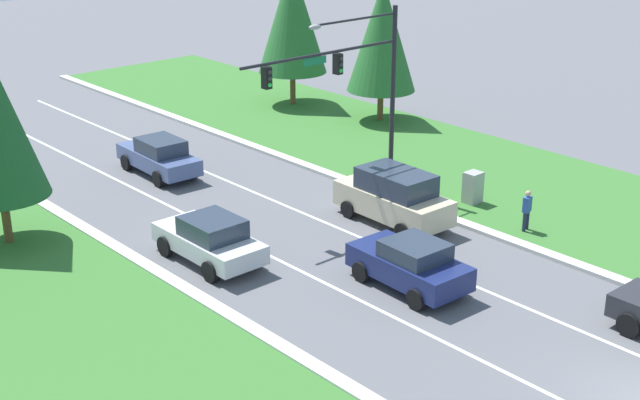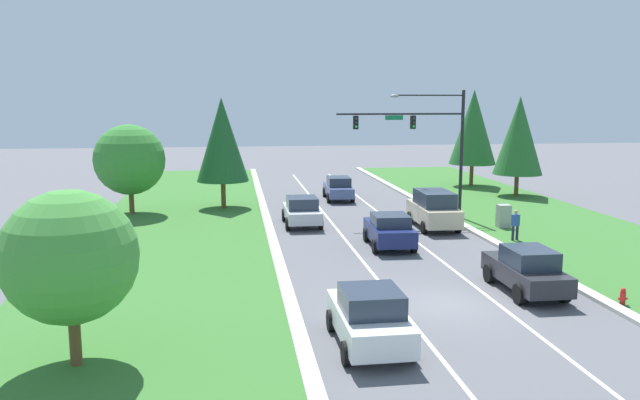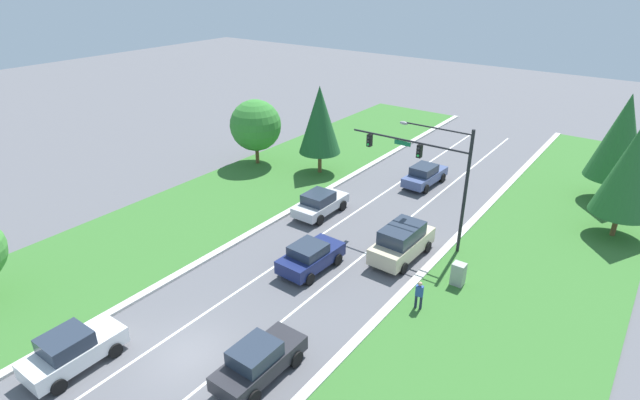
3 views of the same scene
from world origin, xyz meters
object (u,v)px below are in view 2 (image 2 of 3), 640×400
Objects in this scene: charcoal_sedan at (526,270)px; oak_far_left_tree at (70,257)px; pedestrian at (515,224)px; conifer_far_right_tree at (473,127)px; navy_sedan at (389,230)px; champagne_suv at (434,209)px; slate_blue_sedan at (338,188)px; white_sedan at (369,317)px; conifer_mid_left_tree at (222,140)px; utility_cabinet at (503,217)px; silver_sedan at (302,211)px; fire_hydrant at (623,298)px; conifer_near_right_tree at (519,136)px; traffic_signal_mast at (427,134)px; oak_near_left_tree at (130,160)px.

charcoal_sedan is 16.25m from oak_far_left_tree.
conifer_far_right_tree reaches higher than pedestrian.
champagne_suv is at bearing 51.68° from navy_sedan.
white_sedan is (-3.69, -27.72, 0.02)m from slate_blue_sedan.
conifer_mid_left_tree is at bearing -49.76° from pedestrian.
utility_cabinet is at bearing -105.52° from conifer_far_right_tree.
silver_sedan is at bearing -53.68° from conifer_mid_left_tree.
white_sedan is 10.00m from fire_hydrant.
champagne_suv reaches higher than silver_sedan.
silver_sedan is 18.51m from white_sedan.
champagne_suv is at bearing -133.36° from conifer_near_right_tree.
white_sedan reaches higher than fire_hydrant.
conifer_near_right_tree is 37.82m from oak_far_left_tree.
silver_sedan is 1.02× the size of charcoal_sedan.
navy_sedan is at bearing -120.88° from conifer_far_right_tree.
conifer_far_right_tree is at bearing 42.35° from silver_sedan.
conifer_near_right_tree reaches higher than pedestrian.
utility_cabinet is 18.76m from conifer_mid_left_tree.
champagne_suv is at bearing -13.45° from silver_sedan.
white_sedan is at bearing -104.31° from navy_sedan.
conifer_near_right_tree reaches higher than oak_far_left_tree.
navy_sedan is at bearing -119.90° from traffic_signal_mast.
oak_far_left_tree is at bearing -140.29° from utility_cabinet.
oak_far_left_tree is at bearing -131.11° from champagne_suv.
traffic_signal_mast is at bearing -78.17° from pedestrian.
traffic_signal_mast is at bearing -12.37° from oak_near_left_tree.
traffic_signal_mast is at bearing 87.99° from charcoal_sedan.
conifer_mid_left_tree is (-20.77, -8.22, -0.38)m from conifer_far_right_tree.
slate_blue_sedan is 9.65m from conifer_mid_left_tree.
charcoal_sedan is at bearing 142.00° from fire_hydrant.
silver_sedan is at bearing 89.73° from white_sedan.
slate_blue_sedan reaches higher than fire_hydrant.
white_sedan is (-7.70, -19.32, -4.38)m from traffic_signal_mast.
utility_cabinet is at bearing -18.70° from oak_near_left_tree.
charcoal_sedan reaches higher than slate_blue_sedan.
champagne_suv is 14.61m from fire_hydrant.
white_sedan is at bearing -89.66° from silver_sedan.
conifer_mid_left_tree is (5.81, 1.53, 1.13)m from oak_near_left_tree.
white_sedan is at bearing -112.39° from champagne_suv.
charcoal_sedan is 8.30m from white_sedan.
slate_blue_sedan is at bearing 178.18° from conifer_near_right_tree.
conifer_far_right_tree is at bearing 58.64° from traffic_signal_mast.
conifer_near_right_tree is at bearing 39.34° from traffic_signal_mast.
utility_cabinet is at bearing -43.16° from traffic_signal_mast.
conifer_mid_left_tree is (-12.39, 5.52, -0.58)m from traffic_signal_mast.
conifer_near_right_tree is at bearing 49.79° from navy_sedan.
traffic_signal_mast is at bearing 85.28° from champagne_suv.
white_sedan is at bearing -95.21° from slate_blue_sedan.
champagne_suv is 18.95m from conifer_far_right_tree.
slate_blue_sedan is 30.64m from oak_far_left_tree.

